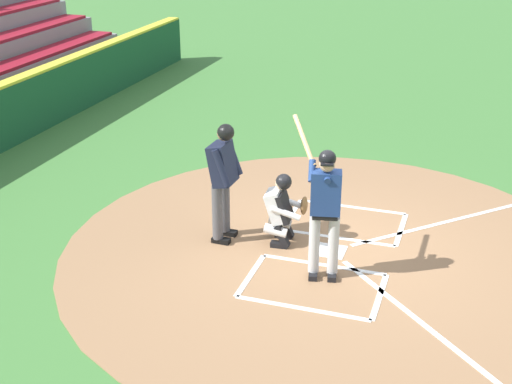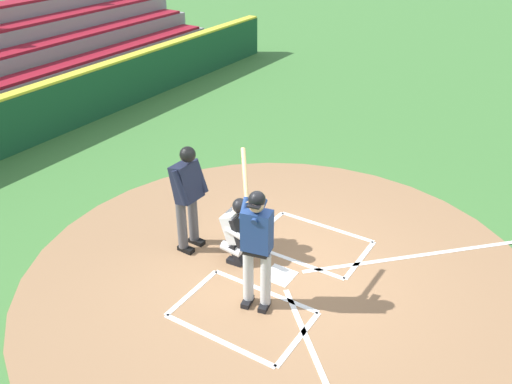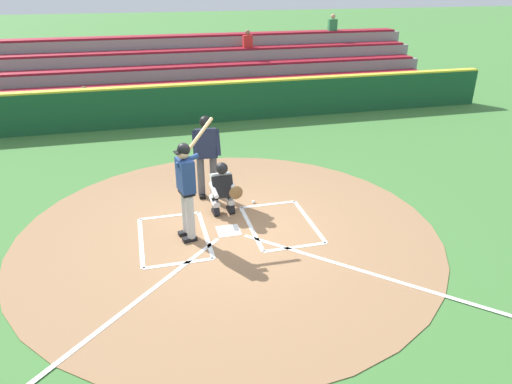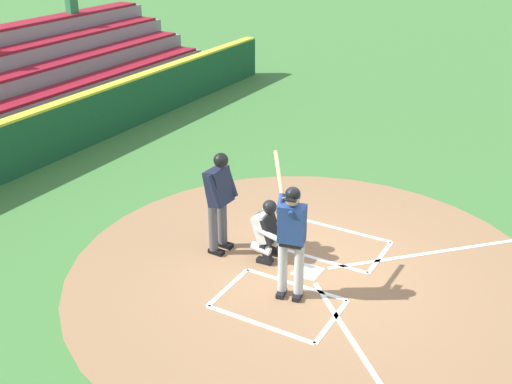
{
  "view_description": "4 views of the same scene",
  "coord_description": "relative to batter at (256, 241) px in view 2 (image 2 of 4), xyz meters",
  "views": [
    {
      "loc": [
        9.17,
        1.88,
        4.99
      ],
      "look_at": [
        0.04,
        -1.16,
        0.83
      ],
      "focal_mm": 49.54,
      "sensor_mm": 36.0,
      "label": 1
    },
    {
      "loc": [
        5.96,
        3.32,
        5.29
      ],
      "look_at": [
        -0.19,
        -0.56,
        1.24
      ],
      "focal_mm": 38.42,
      "sensor_mm": 36.0,
      "label": 2
    },
    {
      "loc": [
        1.46,
        7.77,
        4.5
      ],
      "look_at": [
        -0.47,
        0.3,
        0.92
      ],
      "focal_mm": 32.9,
      "sensor_mm": 36.0,
      "label": 3
    },
    {
      "loc": [
        8.11,
        3.65,
        5.6
      ],
      "look_at": [
        -0.5,
        -1.28,
        0.98
      ],
      "focal_mm": 43.68,
      "sensor_mm": 36.0,
      "label": 4
    }
  ],
  "objects": [
    {
      "name": "home_plate_and_chalk",
      "position": [
        -0.75,
        0.84,
        -1.08
      ],
      "size": [
        7.93,
        4.91,
        0.01
      ],
      "color": "white",
      "rests_on": "dirt_circle"
    },
    {
      "name": "ground_plane",
      "position": [
        -0.75,
        -0.04,
        -1.1
      ],
      "size": [
        120.0,
        120.0,
        0.0
      ],
      "primitive_type": "plane",
      "color": "#427A38"
    },
    {
      "name": "catcher",
      "position": [
        -0.81,
        -0.82,
        -0.51
      ],
      "size": [
        0.62,
        0.61,
        1.13
      ],
      "color": "black",
      "rests_on": "ground"
    },
    {
      "name": "dirt_circle",
      "position": [
        -0.75,
        -0.04,
        -1.09
      ],
      "size": [
        8.0,
        8.0,
        0.01
      ],
      "primitive_type": "cylinder",
      "color": "#99704C",
      "rests_on": "ground"
    },
    {
      "name": "batter",
      "position": [
        0.0,
        0.0,
        0.0
      ],
      "size": [
        0.85,
        0.87,
        2.13
      ],
      "color": "#BCBCBC",
      "rests_on": "ground"
    },
    {
      "name": "plate_umpire",
      "position": [
        -0.63,
        -1.69,
        -0.02
      ],
      "size": [
        0.59,
        0.42,
        1.86
      ],
      "color": "#4C4C51",
      "rests_on": "ground"
    },
    {
      "name": "baseball",
      "position": [
        -1.52,
        -1.11,
        -1.06
      ],
      "size": [
        0.07,
        0.07,
        0.07
      ],
      "primitive_type": "sphere",
      "color": "white",
      "rests_on": "ground"
    }
  ]
}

